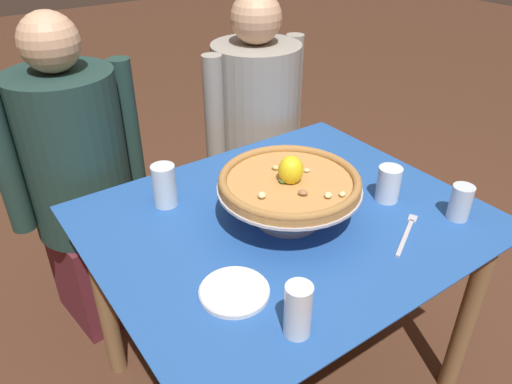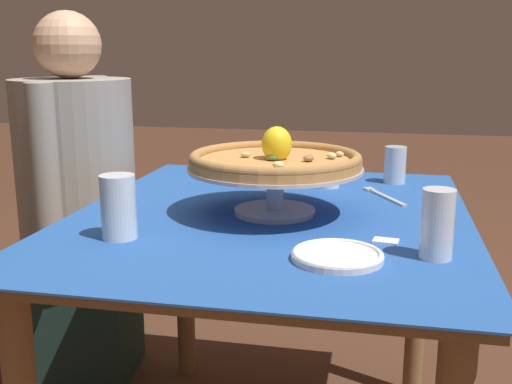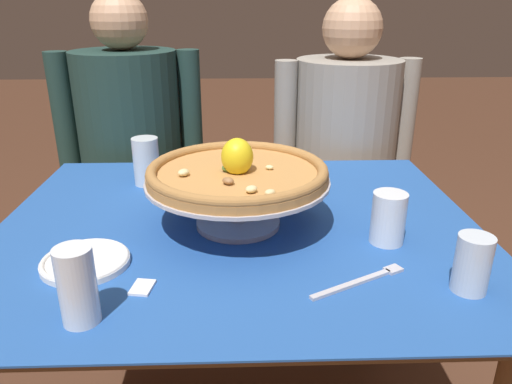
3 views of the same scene
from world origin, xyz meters
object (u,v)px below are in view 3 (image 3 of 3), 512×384
diner_left (134,169)px  water_glass_back_left (147,164)px  water_glass_front_left (78,291)px  pizza_stand (237,192)px  water_glass_side_right (388,220)px  diner_right (342,168)px  dinner_fork (363,280)px  pizza (237,171)px  sugar_packet (142,287)px  side_plate (85,261)px  water_glass_front_right (472,267)px

diner_left → water_glass_back_left: bearing=-72.6°
water_glass_front_left → pizza_stand: bearing=54.2°
water_glass_side_right → diner_right: diner_right is taller
water_glass_front_left → dinner_fork: 0.49m
pizza → sugar_packet: pizza is taller
pizza_stand → water_glass_back_left: bearing=132.4°
dinner_fork → diner_left: size_ratio=0.16×
side_plate → diner_right: diner_right is taller
dinner_fork → water_glass_front_left: bearing=-168.2°
dinner_fork → water_glass_back_left: bearing=132.7°
water_glass_back_left → pizza_stand: bearing=-47.6°
diner_left → dinner_fork: bearing=-57.3°
water_glass_side_right → water_glass_front_right: size_ratio=1.05×
diner_left → diner_right: (0.79, -0.00, -0.00)m
water_glass_back_left → sugar_packet: 0.54m
water_glass_front_right → side_plate: (-0.71, 0.11, -0.04)m
pizza → water_glass_front_left: 0.43m
pizza_stand → water_glass_side_right: pizza_stand is taller
pizza_stand → side_plate: 0.35m
pizza → water_glass_front_right: bearing=-34.2°
pizza_stand → water_glass_side_right: bearing=-16.2°
water_glass_side_right → water_glass_front_left: water_glass_front_left is taller
pizza_stand → diner_left: bearing=118.6°
water_glass_front_right → dinner_fork: 0.19m
pizza → water_glass_side_right: size_ratio=3.59×
sugar_packet → diner_right: diner_right is taller
water_glass_back_left → water_glass_front_left: (0.00, -0.63, -0.00)m
pizza → diner_left: 0.86m
pizza_stand → dinner_fork: (0.23, -0.25, -0.08)m
water_glass_front_left → diner_left: 1.09m
pizza → dinner_fork: (0.23, -0.25, -0.13)m
water_glass_front_right → diner_left: (-0.80, 1.00, -0.15)m
dinner_fork → pizza: bearing=133.0°
water_glass_side_right → diner_left: (-0.71, 0.81, -0.16)m
water_glass_back_left → water_glass_front_right: 0.87m
pizza → water_glass_front_right: pizza is taller
sugar_packet → dinner_fork: bearing=1.4°
water_glass_back_left → dinner_fork: (0.48, -0.53, -0.05)m
water_glass_side_right → side_plate: bearing=-172.8°
water_glass_front_left → sugar_packet: (0.08, 0.09, -0.05)m
water_glass_front_left → dinner_fork: (0.48, 0.10, -0.05)m
diner_left → water_glass_front_left: bearing=-82.4°
water_glass_back_left → sugar_packet: bearing=-81.2°
diner_left → sugar_packet: bearing=-77.2°
pizza_stand → sugar_packet: bearing=-123.6°
pizza → water_glass_side_right: (0.32, -0.09, -0.08)m
water_glass_side_right → diner_right: (0.08, 0.81, -0.16)m
water_glass_back_left → water_glass_side_right: size_ratio=1.19×
sugar_packet → diner_left: size_ratio=0.04×
sugar_packet → water_glass_front_right: bearing=-2.2°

